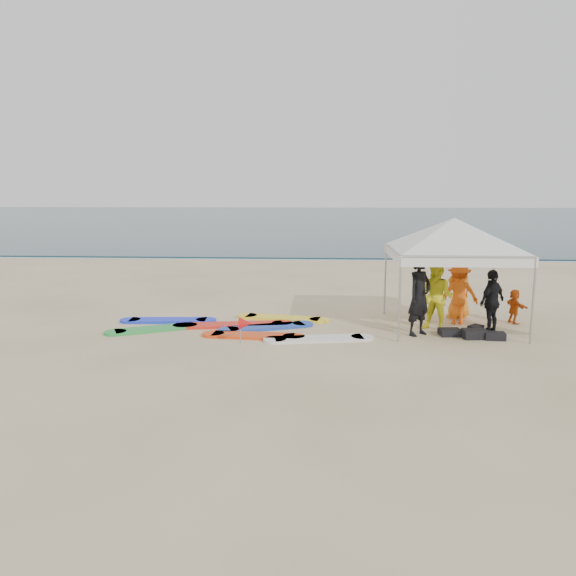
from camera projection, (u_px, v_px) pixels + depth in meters
The scene contains 13 objects.
ground at pixel (301, 372), 10.84m from camera, with size 120.00×120.00×0.00m, color beige.
ocean at pixel (319, 218), 69.83m from camera, with size 160.00×84.00×0.08m, color #0C2633.
shoreline_foam at pixel (315, 259), 28.74m from camera, with size 160.00×1.20×0.01m, color silver.
person_black_a at pixel (419, 296), 13.48m from camera, with size 0.71×0.47×1.94m, color black.
person_yellow at pixel (437, 297), 13.90m from camera, with size 0.84×0.66×1.73m, color yellow.
person_orange_a at pixel (458, 293), 14.66m from camera, with size 1.05×0.60×1.62m, color orange.
person_black_b at pixel (492, 302), 13.69m from camera, with size 0.93×0.39×1.58m, color black.
person_orange_b at pixel (459, 288), 15.28m from camera, with size 0.82×0.53×1.67m, color orange.
person_seated at pixel (514, 306), 14.76m from camera, with size 0.85×0.27×0.91m, color #C64F11.
canopy_tent at pixel (455, 218), 13.95m from camera, with size 4.24×4.24×3.20m.
marker_pennant at pixel (245, 324), 12.70m from camera, with size 0.28×0.28×0.64m.
gear_pile at pixel (472, 333), 13.43m from camera, with size 1.48×0.96×0.22m.
surfboard_spread at pixel (240, 327), 14.26m from camera, with size 6.18×3.00×0.07m.
Camera 1 is at (0.39, -10.40, 3.48)m, focal length 35.00 mm.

